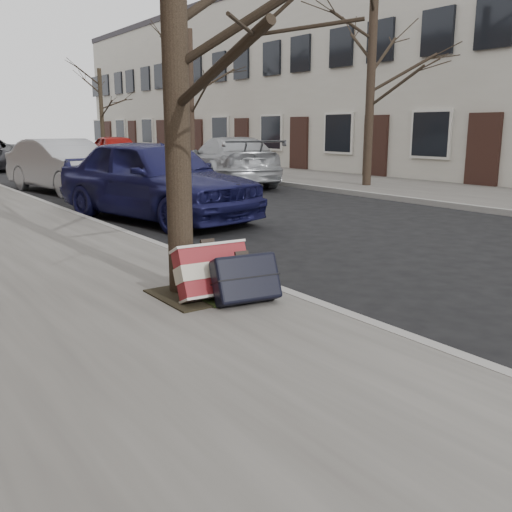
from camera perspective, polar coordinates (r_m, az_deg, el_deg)
ground at (r=6.02m, az=17.43°, el=-4.29°), size 120.00×120.00×0.00m
far_sidewalk at (r=22.30m, az=-1.29°, el=8.52°), size 4.00×70.00×0.12m
house_far at (r=26.42m, az=7.48°, el=16.76°), size 6.70×40.00×7.20m
dirt_patch at (r=5.57m, az=-5.45°, el=-3.75°), size 0.85×0.85×0.02m
street_tree at (r=5.57m, az=-8.22°, el=22.81°), size 0.24×0.24×5.14m
suitcase_red at (r=5.35m, az=-4.34°, el=-1.52°), size 0.72×0.43×0.53m
suitcase_navy at (r=5.20m, az=-1.04°, el=-2.24°), size 0.66×0.45×0.48m
car_near_front at (r=10.86m, az=-10.00°, el=7.60°), size 2.70×4.78×1.53m
car_near_mid at (r=16.20m, az=-18.62°, el=8.55°), size 2.14×4.45×1.41m
car_far_front at (r=17.37m, az=-2.72°, el=9.47°), size 3.25×5.29×1.43m
car_far_back at (r=26.45m, az=-14.23°, el=10.20°), size 1.90×4.22×1.41m
tree_far_a at (r=16.43m, az=11.38°, el=16.14°), size 0.24×0.24×5.25m
tree_far_b at (r=24.44m, az=-6.51°, el=15.34°), size 0.24×0.24×5.45m
tree_far_c at (r=33.77m, az=-15.19°, el=13.65°), size 0.22×0.22×4.74m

